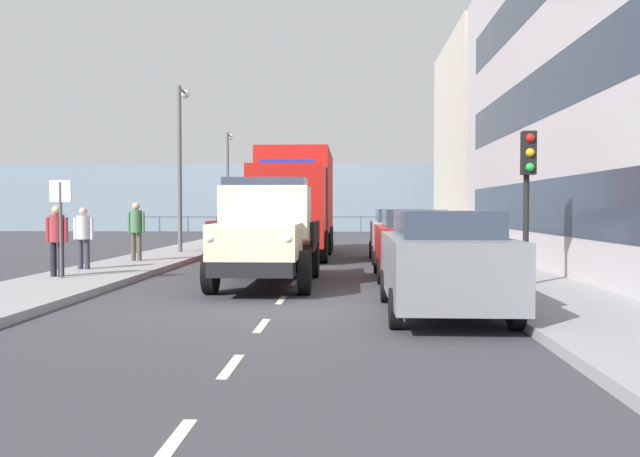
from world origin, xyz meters
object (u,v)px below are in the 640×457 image
Objects in this scene: traffic_light_near at (528,174)px; lamp_post_far at (228,174)px; lorry_cargo_red at (295,199)px; pedestrian_couple_a at (136,226)px; car_red_kerbside_1 at (412,243)px; street_sign at (61,211)px; lamp_post_promenade at (181,153)px; truck_vintage_cream at (266,234)px; car_navy_oppositeside_2 at (278,223)px; car_white_oppositeside_1 at (265,226)px; car_maroon_oppositeside_0 at (241,230)px; pedestrian_with_bag at (57,235)px; car_grey_kerbside_near at (443,261)px; car_silver_kerbside_2 at (397,234)px; pedestrian_strolling at (83,233)px.

lamp_post_far is at bearing -63.28° from traffic_light_near.
pedestrian_couple_a is (4.51, 4.00, -0.88)m from lorry_cargo_red.
car_red_kerbside_1 is 8.38m from street_sign.
street_sign is (10.34, -0.90, -0.79)m from traffic_light_near.
truck_vintage_cream is at bearing 115.42° from lamp_post_promenade.
car_white_oppositeside_1 is at bearing 90.00° from car_navy_oppositeside_2.
car_maroon_oppositeside_0 is 9.98m from pedestrian_with_bag.
car_white_oppositeside_1 is (5.70, -20.54, -0.00)m from car_grey_kerbside_near.
pedestrian_strolling reaches higher than car_silver_kerbside_2.
lamp_post_promenade reaches higher than car_silver_kerbside_2.
lorry_cargo_red is 1.47× the size of lamp_post_far.
car_red_kerbside_1 is 0.94× the size of car_navy_oppositeside_2.
lamp_post_far is at bearing -57.49° from car_silver_kerbside_2.
car_red_kerbside_1 and car_silver_kerbside_2 have the same top height.
car_navy_oppositeside_2 is 2.53× the size of pedestrian_with_bag.
lamp_post_far is at bearing 49.68° from car_navy_oppositeside_2.
car_silver_kerbside_2 is 10.60m from pedestrian_with_bag.
lamp_post_far reaches higher than street_sign.
lamp_post_far is (2.30, -2.55, 2.63)m from car_white_oppositeside_1.
pedestrian_strolling is at bearing 28.34° from car_silver_kerbside_2.
car_silver_kerbside_2 is 1.36× the size of traffic_light_near.
car_red_kerbside_1 is 8.52m from pedestrian_with_bag.
lamp_post_far is (2.30, 2.71, 2.63)m from car_navy_oppositeside_2.
truck_vintage_cream is 22.30m from car_navy_oppositeside_2.
traffic_light_near is at bearing 172.81° from truck_vintage_cream.
street_sign is (0.41, 8.99, -2.11)m from lamp_post_promenade.
car_maroon_oppositeside_0 is 5.61m from pedestrian_couple_a.
lamp_post_far reaches higher than car_red_kerbside_1.
traffic_light_near is (-2.15, 7.62, 1.58)m from car_silver_kerbside_2.
traffic_light_near is at bearing 150.80° from pedestrian_couple_a.
pedestrian_couple_a is (-0.49, -2.70, 0.10)m from pedestrian_strolling.
car_silver_kerbside_2 is at bearing -90.00° from car_grey_kerbside_near.
car_red_kerbside_1 is 1.25× the size of traffic_light_near.
car_red_kerbside_1 is 8.68m from pedestrian_couple_a.
car_grey_kerbside_near is 2.64× the size of pedestrian_strolling.
car_navy_oppositeside_2 is at bearing -98.17° from pedestrian_strolling.
car_silver_kerbside_2 is at bearing 163.74° from lamp_post_promenade.
lorry_cargo_red reaches higher than pedestrian_with_bag.
pedestrian_with_bag is at bearing 60.23° from lorry_cargo_red.
car_navy_oppositeside_2 is at bearing -97.15° from pedestrian_with_bag.
lamp_post_promenade is at bearing -94.17° from pedestrian_with_bag.
car_white_oppositeside_1 is at bearing -60.33° from car_silver_kerbside_2.
lorry_cargo_red is at bearing -138.45° from pedestrian_couple_a.
car_white_oppositeside_1 is 12.15m from pedestrian_couple_a.
traffic_light_near is at bearing 114.02° from car_white_oppositeside_1.
car_grey_kerbside_near is at bearing 121.29° from lamp_post_promenade.
truck_vintage_cream is 1.31× the size of car_grey_kerbside_near.
traffic_light_near reaches higher than pedestrian_couple_a.
pedestrian_strolling is 2.22m from street_sign.
car_red_kerbside_1 is at bearing -152.26° from truck_vintage_cream.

